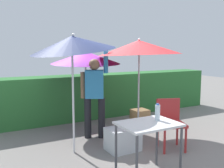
{
  "coord_description": "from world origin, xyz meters",
  "views": [
    {
      "loc": [
        -2.42,
        -4.17,
        1.76
      ],
      "look_at": [
        0.0,
        0.3,
        1.1
      ],
      "focal_mm": 41.25,
      "sensor_mm": 36.0,
      "label": 1
    }
  ],
  "objects": [
    {
      "name": "ground_plane",
      "position": [
        0.0,
        0.0,
        0.0
      ],
      "size": [
        24.0,
        24.0,
        0.0
      ],
      "primitive_type": "plane",
      "color": "gray"
    },
    {
      "name": "cooler_box",
      "position": [
        -0.16,
        -0.4,
        0.2
      ],
      "size": [
        0.56,
        0.42,
        0.41
      ],
      "primitive_type": "cube",
      "color": "silver",
      "rests_on": "ground_plane"
    },
    {
      "name": "bottle_water",
      "position": [
        -0.17,
        -1.37,
        0.9
      ],
      "size": [
        0.07,
        0.07,
        0.24
      ],
      "color": "silver",
      "rests_on": "folding_table"
    },
    {
      "name": "folding_table",
      "position": [
        -0.37,
        -1.42,
        0.69
      ],
      "size": [
        0.8,
        0.6,
        0.79
      ],
      "color": "#4C4C51",
      "rests_on": "ground_plane"
    },
    {
      "name": "person_vendor",
      "position": [
        -0.31,
        0.45,
        0.93
      ],
      "size": [
        0.53,
        0.36,
        1.88
      ],
      "color": "black",
      "rests_on": "ground_plane"
    },
    {
      "name": "hedge_row",
      "position": [
        0.0,
        2.02,
        0.57
      ],
      "size": [
        8.0,
        0.7,
        1.13
      ],
      "primitive_type": "cube",
      "color": "#2D7033",
      "rests_on": "ground_plane"
    },
    {
      "name": "umbrella_yellow",
      "position": [
        -0.21,
        1.14,
        1.61
      ],
      "size": [
        1.55,
        1.55,
        1.79
      ],
      "color": "silver",
      "rests_on": "ground_plane"
    },
    {
      "name": "umbrella_rainbow",
      "position": [
        -0.95,
        -0.1,
        1.87
      ],
      "size": [
        1.44,
        1.42,
        2.12
      ],
      "color": "silver",
      "rests_on": "ground_plane"
    },
    {
      "name": "chair_plastic",
      "position": [
        0.65,
        -0.7,
        0.51
      ],
      "size": [
        0.57,
        0.57,
        0.89
      ],
      "color": "#B72D2D",
      "rests_on": "ground_plane"
    },
    {
      "name": "crate_cardboard",
      "position": [
        1.03,
        0.79,
        0.18
      ],
      "size": [
        0.36,
        0.36,
        0.36
      ],
      "primitive_type": "cube",
      "color": "#9E7A4C",
      "rests_on": "ground_plane"
    },
    {
      "name": "umbrella_orange",
      "position": [
        0.63,
        0.28,
        1.82
      ],
      "size": [
        1.75,
        1.75,
        2.02
      ],
      "color": "silver",
      "rests_on": "ground_plane"
    }
  ]
}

